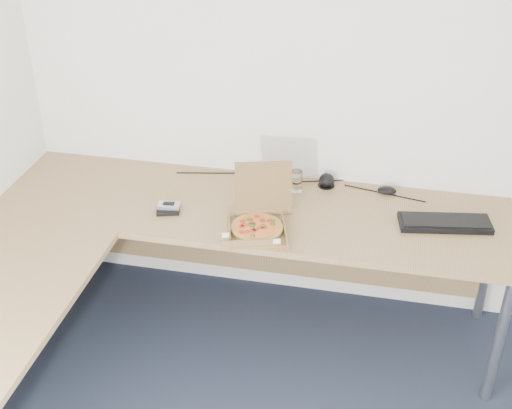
% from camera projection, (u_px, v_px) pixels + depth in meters
% --- Properties ---
extents(room_shell, '(3.50, 3.50, 2.50)m').
position_uv_depth(room_shell, '(323.00, 330.00, 1.78)').
color(room_shell, white).
rests_on(room_shell, ground).
extents(desk, '(2.50, 2.20, 0.73)m').
position_uv_depth(desk, '(160.00, 253.00, 3.03)').
color(desk, '#A17E4F').
rests_on(desk, ground).
extents(pizza_box, '(0.27, 0.31, 0.27)m').
position_uv_depth(pizza_box, '(258.00, 224.00, 3.12)').
color(pizza_box, olive).
rests_on(pizza_box, desk).
extents(drinking_glass, '(0.06, 0.06, 0.11)m').
position_uv_depth(drinking_glass, '(296.00, 181.00, 3.42)').
color(drinking_glass, white).
rests_on(drinking_glass, desk).
extents(keyboard, '(0.44, 0.21, 0.03)m').
position_uv_depth(keyboard, '(445.00, 223.00, 3.16)').
color(keyboard, black).
rests_on(keyboard, desk).
extents(mouse, '(0.10, 0.06, 0.03)m').
position_uv_depth(mouse, '(387.00, 190.00, 3.42)').
color(mouse, black).
rests_on(mouse, desk).
extents(wallet, '(0.13, 0.12, 0.02)m').
position_uv_depth(wallet, '(168.00, 210.00, 3.27)').
color(wallet, black).
rests_on(wallet, desk).
extents(phone, '(0.11, 0.07, 0.02)m').
position_uv_depth(phone, '(169.00, 205.00, 3.27)').
color(phone, '#B2B5BA').
rests_on(phone, wallet).
extents(dome_speaker, '(0.09, 0.09, 0.07)m').
position_uv_depth(dome_speaker, '(327.00, 180.00, 3.47)').
color(dome_speaker, black).
rests_on(dome_speaker, desk).
extents(cable_bundle, '(0.62, 0.13, 0.01)m').
position_uv_depth(cable_bundle, '(293.00, 182.00, 3.52)').
color(cable_bundle, black).
rests_on(cable_bundle, desk).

